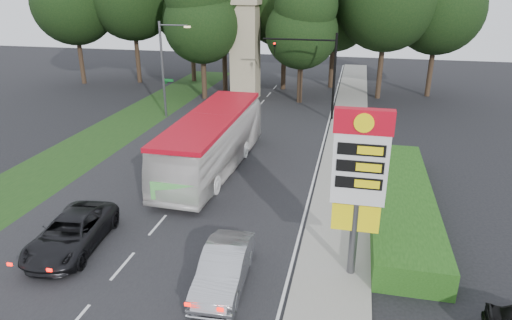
% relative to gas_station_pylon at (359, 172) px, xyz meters
% --- Properties ---
extents(ground, '(120.00, 120.00, 0.00)m').
position_rel_gas_station_pylon_xyz_m(ground, '(-9.20, -1.99, -4.45)').
color(ground, black).
rests_on(ground, ground).
extents(road_surface, '(14.00, 80.00, 0.02)m').
position_rel_gas_station_pylon_xyz_m(road_surface, '(-9.20, 10.01, -4.44)').
color(road_surface, black).
rests_on(road_surface, ground).
extents(sidewalk_right, '(3.00, 80.00, 0.12)m').
position_rel_gas_station_pylon_xyz_m(sidewalk_right, '(-0.70, 10.01, -4.39)').
color(sidewalk_right, gray).
rests_on(sidewalk_right, ground).
extents(grass_verge_left, '(5.00, 50.00, 0.02)m').
position_rel_gas_station_pylon_xyz_m(grass_verge_left, '(-18.70, 16.01, -4.44)').
color(grass_verge_left, '#193814').
rests_on(grass_verge_left, ground).
extents(hedge, '(3.00, 14.00, 1.20)m').
position_rel_gas_station_pylon_xyz_m(hedge, '(2.30, 6.01, -3.85)').
color(hedge, '#1C4412').
rests_on(hedge, ground).
extents(gas_station_pylon, '(2.10, 0.45, 6.85)m').
position_rel_gas_station_pylon_xyz_m(gas_station_pylon, '(0.00, 0.00, 0.00)').
color(gas_station_pylon, '#59595E').
rests_on(gas_station_pylon, ground).
extents(traffic_signal_mast, '(6.10, 0.35, 7.20)m').
position_rel_gas_station_pylon_xyz_m(traffic_signal_mast, '(-3.52, 22.00, 0.22)').
color(traffic_signal_mast, black).
rests_on(traffic_signal_mast, ground).
extents(streetlight_signs, '(2.75, 0.98, 8.00)m').
position_rel_gas_station_pylon_xyz_m(streetlight_signs, '(-16.19, 20.01, -0.01)').
color(streetlight_signs, '#59595E').
rests_on(streetlight_signs, ground).
extents(monument, '(3.00, 3.00, 10.05)m').
position_rel_gas_station_pylon_xyz_m(monument, '(-11.20, 28.01, 0.66)').
color(monument, tan).
rests_on(monument, ground).
extents(tree_monument_left, '(7.28, 7.28, 14.30)m').
position_rel_gas_station_pylon_xyz_m(tree_monument_left, '(-15.20, 27.01, 4.23)').
color(tree_monument_left, '#2D2116').
rests_on(tree_monument_left, ground).
extents(tree_monument_right, '(6.72, 6.72, 13.20)m').
position_rel_gas_station_pylon_xyz_m(tree_monument_right, '(-5.70, 27.51, 3.56)').
color(tree_monument_right, '#2D2116').
rests_on(tree_monument_right, ground).
extents(transit_bus, '(3.43, 12.78, 3.53)m').
position_rel_gas_station_pylon_xyz_m(transit_bus, '(-8.71, 9.34, -2.68)').
color(transit_bus, white).
rests_on(transit_bus, ground).
extents(sedan_silver, '(1.89, 4.77, 1.55)m').
position_rel_gas_station_pylon_xyz_m(sedan_silver, '(-4.75, -1.76, -3.68)').
color(sedan_silver, '#A6A8AE').
rests_on(sedan_silver, ground).
extents(suv_charcoal, '(3.03, 5.59, 1.49)m').
position_rel_gas_station_pylon_xyz_m(suv_charcoal, '(-12.00, -0.66, -3.70)').
color(suv_charcoal, black).
rests_on(suv_charcoal, ground).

